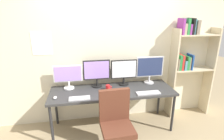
{
  "coord_description": "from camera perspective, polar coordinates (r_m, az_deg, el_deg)",
  "views": [
    {
      "loc": [
        -0.49,
        -2.16,
        2.03
      ],
      "look_at": [
        0.0,
        0.65,
        1.09
      ],
      "focal_mm": 28.6,
      "sensor_mm": 36.0,
      "label": 1
    }
  ],
  "objects": [
    {
      "name": "desk",
      "position": [
        3.11,
        0.16,
        -7.34
      ],
      "size": [
        2.12,
        0.68,
        0.74
      ],
      "color": "#333333",
      "rests_on": "ground_plane"
    },
    {
      "name": "monitor_far_right",
      "position": [
        3.37,
        11.99,
        0.57
      ],
      "size": [
        0.51,
        0.18,
        0.51
      ],
      "color": "silver",
      "rests_on": "desk"
    },
    {
      "name": "monitor_far_left",
      "position": [
        3.16,
        -13.84,
        -1.69
      ],
      "size": [
        0.49,
        0.18,
        0.42
      ],
      "color": "silver",
      "rests_on": "desk"
    },
    {
      "name": "keyboard_right",
      "position": [
        3.03,
        11.53,
        -7.2
      ],
      "size": [
        0.39,
        0.13,
        0.02
      ],
      "primitive_type": "cube",
      "color": "silver",
      "rests_on": "desk"
    },
    {
      "name": "coffee_mug",
      "position": [
        3.08,
        -1.26,
        -5.62
      ],
      "size": [
        0.11,
        0.08,
        0.09
      ],
      "color": "red",
      "rests_on": "desk"
    },
    {
      "name": "monitor_center_left",
      "position": [
        3.15,
        -4.93,
        -0.55
      ],
      "size": [
        0.47,
        0.18,
        0.49
      ],
      "color": "black",
      "rests_on": "desk"
    },
    {
      "name": "monitor_center_right",
      "position": [
        3.23,
        3.81,
        -0.27
      ],
      "size": [
        0.47,
        0.18,
        0.47
      ],
      "color": "black",
      "rests_on": "desk"
    },
    {
      "name": "computer_mouse",
      "position": [
        2.94,
        -17.75,
        -8.41
      ],
      "size": [
        0.06,
        0.1,
        0.03
      ],
      "primitive_type": "ellipsoid",
      "color": "silver",
      "rests_on": "desk"
    },
    {
      "name": "keyboard_left",
      "position": [
        2.84,
        -10.34,
        -8.91
      ],
      "size": [
        0.33,
        0.13,
        0.02
      ],
      "primitive_type": "cube",
      "color": "silver",
      "rests_on": "desk"
    },
    {
      "name": "bookshelf",
      "position": [
        3.71,
        23.42,
        3.49
      ],
      "size": [
        0.83,
        0.28,
        1.92
      ],
      "color": "beige",
      "rests_on": "ground_plane"
    },
    {
      "name": "wall_back",
      "position": [
        3.3,
        -1.13,
        5.45
      ],
      "size": [
        4.52,
        0.11,
        2.6
      ],
      "color": "beige",
      "rests_on": "ground_plane"
    },
    {
      "name": "office_chair",
      "position": [
        2.7,
        1.39,
        -18.79
      ],
      "size": [
        0.52,
        0.52,
        0.99
      ],
      "color": "#2D2D33",
      "rests_on": "ground_plane"
    }
  ]
}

